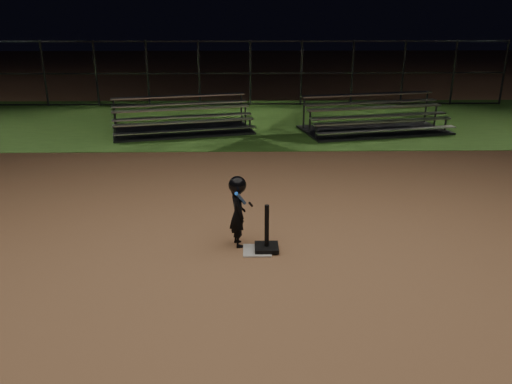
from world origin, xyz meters
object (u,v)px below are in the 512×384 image
Objects in this scene: batting_tee at (267,241)px; child_batter at (238,209)px; home_plate at (257,251)px; bleacher_right at (374,124)px; bleacher_left at (183,125)px.

child_batter is (-0.46, 0.22, 0.47)m from batting_tee.
batting_tee is at bearing 10.18° from home_plate.
home_plate is at bearing -169.82° from batting_tee.
batting_tee is 9.10m from bleacher_right.
bleacher_right is at bearing -43.49° from child_batter.
bleacher_right is at bearing 65.22° from home_plate.
batting_tee reaches higher than home_plate.
child_batter is at bearing -129.07° from bleacher_right.
bleacher_left is 6.01m from bleacher_right.
bleacher_left is (-2.31, 8.38, 0.05)m from batting_tee.
bleacher_left reaches higher than home_plate.
home_plate is 0.73m from child_batter.
home_plate is 0.09× the size of bleacher_right.
bleacher_right is (3.70, 8.32, 0.06)m from batting_tee.
child_batter is at bearing 141.42° from home_plate.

